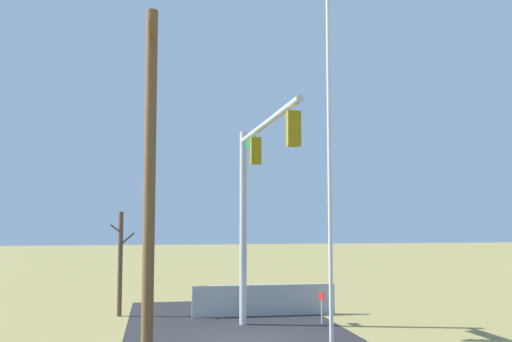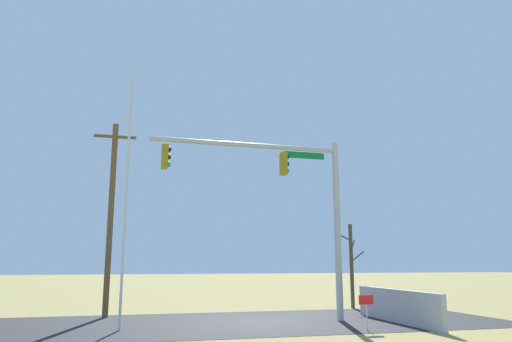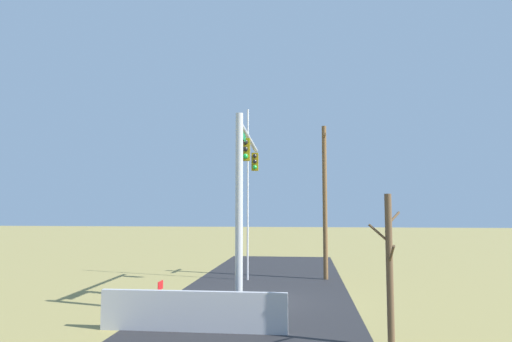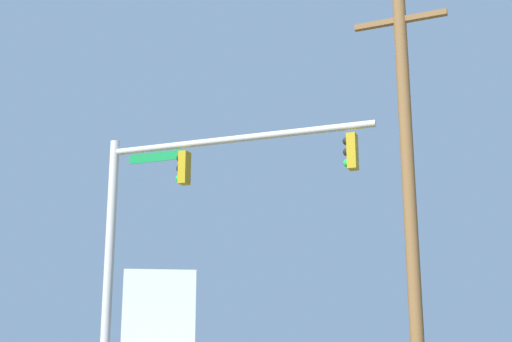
{
  "view_description": "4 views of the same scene",
  "coord_description": "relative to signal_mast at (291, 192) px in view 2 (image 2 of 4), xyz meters",
  "views": [
    {
      "loc": [
        -18.91,
        2.99,
        3.96
      ],
      "look_at": [
        -0.76,
        -0.21,
        5.59
      ],
      "focal_mm": 40.11,
      "sensor_mm": 36.0,
      "label": 1
    },
    {
      "loc": [
        -5.13,
        -19.2,
        2.36
      ],
      "look_at": [
        -0.55,
        -1.16,
        5.94
      ],
      "focal_mm": 33.35,
      "sensor_mm": 36.0,
      "label": 2
    },
    {
      "loc": [
        19.55,
        2.02,
        3.92
      ],
      "look_at": [
        -1.94,
        -0.34,
        5.76
      ],
      "focal_mm": 31.48,
      "sensor_mm": 36.0,
      "label": 3
    },
    {
      "loc": [
        -8.55,
        16.03,
        1.82
      ],
      "look_at": [
        -1.37,
        -0.63,
        6.18
      ],
      "focal_mm": 47.23,
      "sensor_mm": 36.0,
      "label": 4
    }
  ],
  "objects": [
    {
      "name": "open_sign",
      "position": [
        1.74,
        -2.97,
        -4.36
      ],
      "size": [
        0.56,
        0.04,
        1.22
      ],
      "color": "silver",
      "rests_on": "ground_plane"
    },
    {
      "name": "bare_tree",
      "position": [
        4.97,
        4.89,
        -3.02
      ],
      "size": [
        1.27,
        1.02,
        4.37
      ],
      "color": "brown",
      "rests_on": "ground_plane"
    },
    {
      "name": "sidewalk_corner",
      "position": [
        3.09,
        0.07,
        -5.26
      ],
      "size": [
        6.0,
        6.0,
        0.01
      ],
      "primitive_type": "cube",
      "color": "#B7B5AD",
      "rests_on": "ground_plane"
    },
    {
      "name": "retaining_fence",
      "position": [
        4.0,
        -1.14,
        -4.62
      ],
      "size": [
        0.2,
        6.1,
        1.29
      ],
      "primitive_type": "cube",
      "color": "#A8A8AD",
      "rests_on": "ground_plane"
    },
    {
      "name": "utility_pole",
      "position": [
        -7.35,
        3.59,
        -0.76
      ],
      "size": [
        1.9,
        0.26,
        8.69
      ],
      "color": "brown",
      "rests_on": "ground_plane"
    },
    {
      "name": "signal_mast",
      "position": [
        0.0,
        0.0,
        0.0
      ],
      "size": [
        8.12,
        0.56,
        7.49
      ],
      "color": "#B2B5BA",
      "rests_on": "ground_plane"
    },
    {
      "name": "road_surface",
      "position": [
        -5.12,
        0.47,
        -5.26
      ],
      "size": [
        28.0,
        8.0,
        0.01
      ],
      "primitive_type": "cube",
      "color": "#232326",
      "rests_on": "ground_plane"
    },
    {
      "name": "ground_plane",
      "position": [
        -1.12,
        0.47,
        -5.27
      ],
      "size": [
        160.0,
        160.0,
        0.0
      ],
      "primitive_type": "plane",
      "color": "olive"
    },
    {
      "name": "flagpole",
      "position": [
        -6.63,
        -0.73,
        -0.46
      ],
      "size": [
        0.1,
        0.1,
        9.62
      ],
      "primitive_type": "cylinder",
      "color": "silver",
      "rests_on": "ground_plane"
    }
  ]
}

